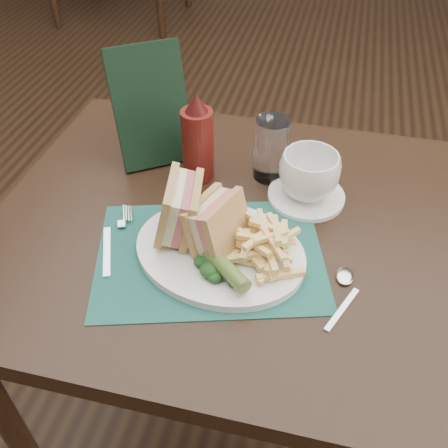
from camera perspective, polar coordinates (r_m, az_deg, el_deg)
name	(u,v)px	position (r m, az deg, el deg)	size (l,w,h in m)	color
floor	(260,285)	(1.81, 4.19, -6.94)	(7.00, 7.00, 0.00)	black
table_main	(230,338)	(1.21, 0.74, -12.91)	(0.90, 0.75, 0.75)	black
placemat	(210,255)	(0.86, -1.61, -3.60)	(0.39, 0.28, 0.00)	#195249
plate	(220,251)	(0.86, -0.47, -3.16)	(0.30, 0.24, 0.01)	white
sandwich_half_a	(167,207)	(0.85, -6.56, 1.89)	(0.06, 0.11, 0.10)	tan
sandwich_half_b	(207,219)	(0.83, -1.98, 0.58)	(0.06, 0.10, 0.09)	tan
kale_garnish	(218,270)	(0.80, -0.73, -5.25)	(0.11, 0.08, 0.03)	#143715
pickle_spear	(223,265)	(0.80, -0.16, -4.70)	(0.03, 0.03, 0.12)	#456125
fries_pile	(266,240)	(0.83, 4.80, -1.83)	(0.18, 0.20, 0.06)	#FFDA7F
fork	(113,238)	(0.91, -12.53, -1.55)	(0.03, 0.17, 0.01)	silver
spoon	(343,296)	(0.82, 13.47, -8.00)	(0.03, 0.15, 0.01)	silver
saucer	(306,196)	(0.99, 9.36, 3.20)	(0.15, 0.15, 0.01)	white
coffee_cup	(309,175)	(0.96, 9.69, 5.52)	(0.12, 0.12, 0.09)	white
drinking_glass	(271,149)	(1.01, 5.43, 8.53)	(0.07, 0.07, 0.13)	silver
ketchup_bottle	(198,138)	(0.99, -3.04, 9.84)	(0.06, 0.06, 0.19)	#4F110D
check_presenter	(151,107)	(1.04, -8.37, 13.09)	(0.15, 0.02, 0.25)	black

